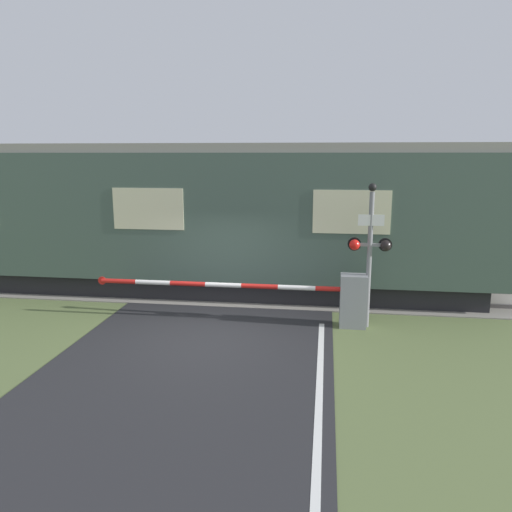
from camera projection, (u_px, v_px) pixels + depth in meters
The scene contains 5 objects.
ground_plane at pixel (210, 334), 11.06m from camera, with size 80.00×80.00×0.00m, color #5B6B3D.
track_bed at pixel (238, 291), 14.53m from camera, with size 36.00×3.20×0.13m.
train at pixel (166, 217), 14.39m from camera, with size 18.90×2.87×4.20m.
crossing_barrier at pixel (328, 298), 11.52m from camera, with size 6.47×0.44×1.23m.
signal_post at pixel (370, 247), 11.18m from camera, with size 0.98×0.26×3.30m.
Camera 1 is at (2.48, -10.24, 3.93)m, focal length 35.00 mm.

